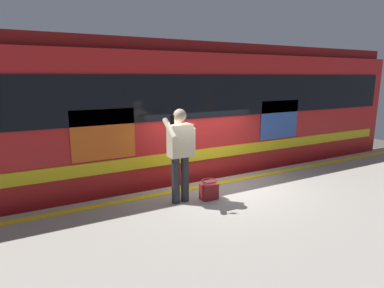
% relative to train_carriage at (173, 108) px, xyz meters
% --- Properties ---
extents(ground_plane, '(26.04, 26.04, 0.00)m').
position_rel_train_carriage_xyz_m(ground_plane, '(0.09, 1.80, -2.44)').
color(ground_plane, '#4C4742').
extents(platform, '(17.36, 4.52, 1.07)m').
position_rel_train_carriage_xyz_m(platform, '(0.09, 4.06, -1.91)').
color(platform, '#9E998E').
rests_on(platform, ground).
extents(safety_line, '(17.01, 0.16, 0.01)m').
position_rel_train_carriage_xyz_m(safety_line, '(0.09, 2.10, -1.37)').
color(safety_line, yellow).
rests_on(safety_line, platform).
extents(track_rail_near, '(22.57, 0.08, 0.16)m').
position_rel_train_carriage_xyz_m(track_rail_near, '(0.09, 0.71, -2.36)').
color(track_rail_near, slate).
rests_on(track_rail_near, ground).
extents(track_rail_far, '(22.57, 0.08, 0.16)m').
position_rel_train_carriage_xyz_m(track_rail_far, '(0.09, -0.72, -2.36)').
color(track_rail_far, slate).
rests_on(track_rail_far, ground).
extents(train_carriage, '(12.27, 3.12, 3.80)m').
position_rel_train_carriage_xyz_m(train_carriage, '(0.00, 0.00, 0.00)').
color(train_carriage, red).
rests_on(train_carriage, ground).
extents(passenger, '(0.57, 0.55, 1.65)m').
position_rel_train_carriage_xyz_m(passenger, '(1.11, 2.60, -0.40)').
color(passenger, '#262628').
rests_on(passenger, platform).
extents(handbag, '(0.31, 0.28, 0.35)m').
position_rel_train_carriage_xyz_m(handbag, '(0.60, 2.74, -1.21)').
color(handbag, maroon).
rests_on(handbag, platform).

